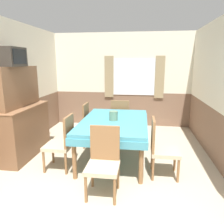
{
  "coord_description": "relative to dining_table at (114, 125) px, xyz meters",
  "views": [
    {
      "loc": [
        0.59,
        -1.98,
        1.81
      ],
      "look_at": [
        0.04,
        1.9,
        0.91
      ],
      "focal_mm": 35.0,
      "sensor_mm": 36.0,
      "label": 1
    }
  ],
  "objects": [
    {
      "name": "wall_left",
      "position": [
        -2.02,
        0.2,
        0.65
      ],
      "size": [
        0.05,
        4.6,
        2.6
      ],
      "color": "silver",
      "rests_on": "ground_plane"
    },
    {
      "name": "wall_right",
      "position": [
        1.85,
        0.2,
        0.65
      ],
      "size": [
        0.05,
        4.6,
        2.6
      ],
      "color": "silver",
      "rests_on": "ground_plane"
    },
    {
      "name": "tv",
      "position": [
        -1.74,
        -0.28,
        1.24
      ],
      "size": [
        0.29,
        0.5,
        0.33
      ],
      "color": "#2D2823",
      "rests_on": "sideboard"
    },
    {
      "name": "sideboard",
      "position": [
        -1.77,
        -0.11,
        0.08
      ],
      "size": [
        0.46,
        1.35,
        1.73
      ],
      "color": "brown",
      "rests_on": "ground_plane"
    },
    {
      "name": "chair_head_near",
      "position": [
        -0.0,
        -1.15,
        -0.16
      ],
      "size": [
        0.44,
        0.44,
        0.95
      ],
      "rotation": [
        0.0,
        0.0,
        3.14
      ],
      "color": "brown",
      "rests_on": "ground_plane"
    },
    {
      "name": "vase",
      "position": [
        -0.01,
        -0.03,
        0.19
      ],
      "size": [
        0.16,
        0.16,
        0.17
      ],
      "color": "slate",
      "rests_on": "dining_table"
    },
    {
      "name": "chair_right_near",
      "position": [
        0.82,
        -0.55,
        -0.16
      ],
      "size": [
        0.44,
        0.44,
        0.95
      ],
      "rotation": [
        0.0,
        0.0,
        4.71
      ],
      "color": "brown",
      "rests_on": "ground_plane"
    },
    {
      "name": "chair_left_far",
      "position": [
        -0.82,
        0.55,
        -0.16
      ],
      "size": [
        0.44,
        0.44,
        0.95
      ],
      "rotation": [
        0.0,
        0.0,
        1.57
      ],
      "color": "brown",
      "rests_on": "ground_plane"
    },
    {
      "name": "chair_head_window",
      "position": [
        -0.0,
        1.15,
        -0.16
      ],
      "size": [
        0.44,
        0.44,
        0.95
      ],
      "color": "brown",
      "rests_on": "ground_plane"
    },
    {
      "name": "dining_table",
      "position": [
        0.0,
        0.0,
        0.0
      ],
      "size": [
        1.22,
        1.89,
        0.76
      ],
      "color": "teal",
      "rests_on": "ground_plane"
    },
    {
      "name": "wall_back",
      "position": [
        -0.07,
        2.32,
        0.65
      ],
      "size": [
        4.23,
        0.1,
        2.6
      ],
      "color": "silver",
      "rests_on": "ground_plane"
    },
    {
      "name": "chair_left_near",
      "position": [
        -0.82,
        -0.55,
        -0.16
      ],
      "size": [
        0.44,
        0.44,
        0.95
      ],
      "rotation": [
        0.0,
        0.0,
        1.57
      ],
      "color": "brown",
      "rests_on": "ground_plane"
    }
  ]
}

